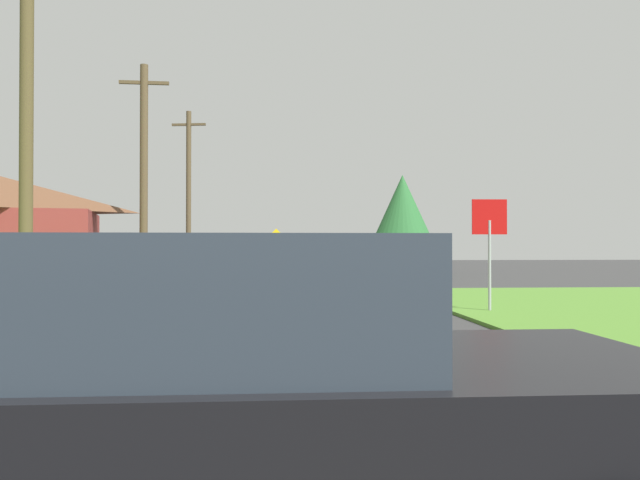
{
  "coord_description": "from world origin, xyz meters",
  "views": [
    {
      "loc": [
        -0.34,
        -16.55,
        1.56
      ],
      "look_at": [
        1.06,
        2.34,
        1.79
      ],
      "focal_mm": 35.21,
      "sensor_mm": 36.0,
      "label": 1
    }
  ],
  "objects_px": {
    "stop_sign": "(489,232)",
    "parked_car_near_building": "(35,275)",
    "oak_tree_left": "(402,211)",
    "car_behind_on_main_road": "(225,400)",
    "utility_pole_far": "(189,191)",
    "direction_sign": "(276,252)",
    "utility_pole_mid": "(144,174)",
    "utility_pole_near": "(26,119)"
  },
  "relations": [
    {
      "from": "utility_pole_mid",
      "to": "direction_sign",
      "type": "bearing_deg",
      "value": -5.98
    },
    {
      "from": "parked_car_near_building",
      "to": "utility_pole_far",
      "type": "relative_size",
      "value": 0.53
    },
    {
      "from": "utility_pole_near",
      "to": "direction_sign",
      "type": "xyz_separation_m",
      "value": [
        5.31,
        9.3,
        -2.88
      ]
    },
    {
      "from": "car_behind_on_main_road",
      "to": "parked_car_near_building",
      "type": "distance_m",
      "value": 15.7
    },
    {
      "from": "car_behind_on_main_road",
      "to": "utility_pole_mid",
      "type": "bearing_deg",
      "value": 102.78
    },
    {
      "from": "oak_tree_left",
      "to": "utility_pole_far",
      "type": "bearing_deg",
      "value": -162.65
    },
    {
      "from": "stop_sign",
      "to": "utility_pole_mid",
      "type": "xyz_separation_m",
      "value": [
        -9.88,
        8.93,
        2.35
      ]
    },
    {
      "from": "car_behind_on_main_road",
      "to": "oak_tree_left",
      "type": "relative_size",
      "value": 0.73
    },
    {
      "from": "oak_tree_left",
      "to": "car_behind_on_main_road",
      "type": "bearing_deg",
      "value": -103.2
    },
    {
      "from": "car_behind_on_main_road",
      "to": "parked_car_near_building",
      "type": "xyz_separation_m",
      "value": [
        -6.23,
        14.42,
        0.0
      ]
    },
    {
      "from": "utility_pole_near",
      "to": "utility_pole_mid",
      "type": "height_order",
      "value": "utility_pole_mid"
    },
    {
      "from": "stop_sign",
      "to": "oak_tree_left",
      "type": "xyz_separation_m",
      "value": [
        2.6,
        22.54,
        1.84
      ]
    },
    {
      "from": "utility_pole_near",
      "to": "oak_tree_left",
      "type": "xyz_separation_m",
      "value": [
        12.93,
        23.42,
        -0.51
      ]
    },
    {
      "from": "stop_sign",
      "to": "utility_pole_near",
      "type": "xyz_separation_m",
      "value": [
        -10.33,
        -0.88,
        2.35
      ]
    },
    {
      "from": "car_behind_on_main_road",
      "to": "oak_tree_left",
      "type": "xyz_separation_m",
      "value": [
        7.95,
        33.91,
        2.97
      ]
    },
    {
      "from": "parked_car_near_building",
      "to": "utility_pole_near",
      "type": "height_order",
      "value": "utility_pole_near"
    },
    {
      "from": "utility_pole_far",
      "to": "direction_sign",
      "type": "xyz_separation_m",
      "value": [
        4.55,
        -10.32,
        -3.12
      ]
    },
    {
      "from": "parked_car_near_building",
      "to": "utility_pole_far",
      "type": "height_order",
      "value": "utility_pole_far"
    },
    {
      "from": "car_behind_on_main_road",
      "to": "utility_pole_mid",
      "type": "distance_m",
      "value": 21.09
    },
    {
      "from": "stop_sign",
      "to": "utility_pole_far",
      "type": "height_order",
      "value": "utility_pole_far"
    },
    {
      "from": "direction_sign",
      "to": "oak_tree_left",
      "type": "height_order",
      "value": "oak_tree_left"
    },
    {
      "from": "direction_sign",
      "to": "oak_tree_left",
      "type": "xyz_separation_m",
      "value": [
        7.62,
        14.12,
        2.38
      ]
    },
    {
      "from": "car_behind_on_main_road",
      "to": "utility_pole_far",
      "type": "relative_size",
      "value": 0.49
    },
    {
      "from": "direction_sign",
      "to": "utility_pole_near",
      "type": "bearing_deg",
      "value": -119.75
    },
    {
      "from": "utility_pole_near",
      "to": "utility_pole_far",
      "type": "bearing_deg",
      "value": 87.76
    },
    {
      "from": "parked_car_near_building",
      "to": "oak_tree_left",
      "type": "relative_size",
      "value": 0.77
    },
    {
      "from": "stop_sign",
      "to": "utility_pole_mid",
      "type": "bearing_deg",
      "value": -39.46
    },
    {
      "from": "utility_pole_mid",
      "to": "utility_pole_far",
      "type": "bearing_deg",
      "value": 88.15
    },
    {
      "from": "stop_sign",
      "to": "utility_pole_far",
      "type": "bearing_deg",
      "value": -60.31
    },
    {
      "from": "stop_sign",
      "to": "utility_pole_mid",
      "type": "distance_m",
      "value": 13.53
    },
    {
      "from": "stop_sign",
      "to": "direction_sign",
      "type": "relative_size",
      "value": 1.2
    },
    {
      "from": "car_behind_on_main_road",
      "to": "oak_tree_left",
      "type": "height_order",
      "value": "oak_tree_left"
    },
    {
      "from": "parked_car_near_building",
      "to": "oak_tree_left",
      "type": "height_order",
      "value": "oak_tree_left"
    },
    {
      "from": "utility_pole_far",
      "to": "car_behind_on_main_road",
      "type": "bearing_deg",
      "value": -82.04
    },
    {
      "from": "car_behind_on_main_road",
      "to": "utility_pole_near",
      "type": "distance_m",
      "value": 12.12
    },
    {
      "from": "stop_sign",
      "to": "parked_car_near_building",
      "type": "height_order",
      "value": "stop_sign"
    },
    {
      "from": "stop_sign",
      "to": "utility_pole_near",
      "type": "bearing_deg",
      "value": 7.5
    },
    {
      "from": "car_behind_on_main_road",
      "to": "utility_pole_far",
      "type": "height_order",
      "value": "utility_pole_far"
    },
    {
      "from": "utility_pole_mid",
      "to": "utility_pole_far",
      "type": "xyz_separation_m",
      "value": [
        0.32,
        9.81,
        0.23
      ]
    },
    {
      "from": "utility_pole_near",
      "to": "utility_pole_far",
      "type": "height_order",
      "value": "utility_pole_far"
    },
    {
      "from": "parked_car_near_building",
      "to": "utility_pole_mid",
      "type": "distance_m",
      "value": 7.04
    },
    {
      "from": "utility_pole_far",
      "to": "stop_sign",
      "type": "bearing_deg",
      "value": -62.96
    }
  ]
}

